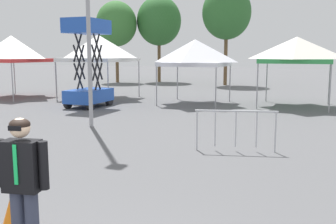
% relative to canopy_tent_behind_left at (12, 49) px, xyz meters
% --- Properties ---
extents(canopy_tent_behind_left, '(3.75, 3.75, 3.53)m').
position_rel_canopy_tent_behind_left_xyz_m(canopy_tent_behind_left, '(0.00, 0.00, 0.00)').
color(canopy_tent_behind_left, '#9E9EA3').
rests_on(canopy_tent_behind_left, ground).
extents(canopy_tent_center, '(3.68, 3.68, 3.55)m').
position_rel_canopy_tent_behind_left_xyz_m(canopy_tent_center, '(4.92, 1.29, 0.03)').
color(canopy_tent_center, '#9E9EA3').
rests_on(canopy_tent_center, ground).
extents(canopy_tent_right_of_center, '(3.13, 3.13, 3.21)m').
position_rel_canopy_tent_behind_left_xyz_m(canopy_tent_right_of_center, '(10.68, 0.89, -0.23)').
color(canopy_tent_right_of_center, '#9E9EA3').
rests_on(canopy_tent_right_of_center, ground).
extents(canopy_tent_behind_center, '(3.28, 3.28, 3.29)m').
position_rel_canopy_tent_behind_left_xyz_m(canopy_tent_behind_center, '(15.46, 1.56, -0.10)').
color(canopy_tent_behind_center, '#9E9EA3').
rests_on(canopy_tent_behind_center, ground).
extents(scissor_lift, '(1.43, 2.32, 4.08)m').
position_rel_canopy_tent_behind_left_xyz_m(scissor_lift, '(6.35, -2.08, -1.55)').
color(scissor_lift, black).
rests_on(scissor_lift, ground).
extents(person_foreground, '(0.64, 0.31, 1.78)m').
position_rel_canopy_tent_behind_left_xyz_m(person_foreground, '(13.22, -14.38, -1.75)').
color(person_foreground, '#33384C').
rests_on(person_foreground, ground).
extents(tree_behind_tents_right, '(3.92, 3.92, 7.54)m').
position_rel_canopy_tent_behind_left_xyz_m(tree_behind_tents_right, '(3.16, 14.68, 2.59)').
color(tree_behind_tents_right, brown).
rests_on(tree_behind_tents_right, ground).
extents(tree_behind_tents_center, '(3.53, 3.53, 7.03)m').
position_rel_canopy_tent_behind_left_xyz_m(tree_behind_tents_center, '(-0.05, 12.76, 2.29)').
color(tree_behind_tents_center, brown).
rests_on(tree_behind_tents_center, ground).
extents(tree_behind_tents_left, '(3.84, 3.84, 7.83)m').
position_rel_canopy_tent_behind_left_xyz_m(tree_behind_tents_left, '(9.57, 13.05, 2.92)').
color(tree_behind_tents_left, brown).
rests_on(tree_behind_tents_left, ground).
extents(crowd_barrier_by_lift, '(2.05, 0.54, 1.08)m').
position_rel_canopy_tent_behind_left_xyz_m(crowd_barrier_by_lift, '(14.49, -8.07, -2.03)').
color(crowd_barrier_by_lift, '#B7BABF').
rests_on(crowd_barrier_by_lift, ground).
extents(traffic_cone_lot_center, '(0.32, 0.32, 0.51)m').
position_rel_canopy_tent_behind_left_xyz_m(traffic_cone_lot_center, '(12.47, -13.83, -2.52)').
color(traffic_cone_lot_center, orange).
rests_on(traffic_cone_lot_center, ground).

